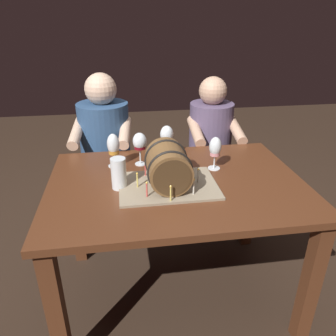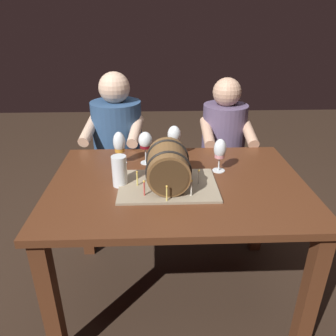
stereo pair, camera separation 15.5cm
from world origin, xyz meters
name	(u,v)px [view 2 (the right image)]	position (x,y,z in m)	size (l,w,h in m)	color
ground_plane	(176,291)	(0.00, 0.00, 0.00)	(8.00, 8.00, 0.00)	#332319
dining_table	(177,201)	(0.00, 0.00, 0.63)	(1.28, 0.90, 0.74)	#562D19
barrel_cake	(168,169)	(-0.05, -0.05, 0.84)	(0.47, 0.34, 0.22)	gray
wine_glass_empty	(175,135)	(0.00, 0.34, 0.87)	(0.08, 0.08, 0.18)	white
wine_glass_amber	(119,144)	(-0.31, 0.23, 0.86)	(0.07, 0.07, 0.19)	white
wine_glass_rose	(220,150)	(0.23, 0.12, 0.86)	(0.07, 0.07, 0.18)	white
wine_glass_red	(145,142)	(-0.16, 0.23, 0.87)	(0.08, 0.08, 0.18)	white
beer_pint	(120,172)	(-0.28, -0.02, 0.82)	(0.07, 0.07, 0.15)	white
person_seated_left	(119,161)	(-0.37, 0.72, 0.55)	(0.41, 0.50, 1.17)	#1B2D46
person_seated_right	(222,164)	(0.37, 0.72, 0.50)	(0.35, 0.45, 1.13)	#372D40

